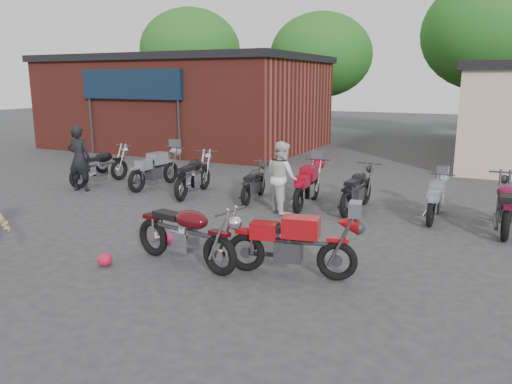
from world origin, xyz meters
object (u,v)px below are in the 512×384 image
at_px(row_bike_2, 194,173).
at_px(row_bike_7, 505,202).
at_px(row_bike_4, 308,183).
at_px(sportbike, 293,241).
at_px(row_bike_0, 101,164).
at_px(row_bike_1, 155,167).
at_px(row_bike_3, 254,181).
at_px(row_bike_5, 357,187).
at_px(person_light, 282,177).
at_px(vintage_motorcycle, 186,230).
at_px(helmet, 105,260).
at_px(person_dark, 79,158).
at_px(row_bike_6, 436,197).

relative_size(row_bike_2, row_bike_7, 1.00).
bearing_deg(row_bike_4, sportbike, -167.32).
relative_size(row_bike_0, row_bike_1, 1.00).
height_order(row_bike_3, row_bike_5, row_bike_5).
bearing_deg(row_bike_7, row_bike_3, 86.44).
height_order(row_bike_0, row_bike_2, row_bike_2).
xyz_separation_m(row_bike_0, row_bike_5, (7.99, 0.28, -0.03)).
height_order(person_light, row_bike_7, person_light).
bearing_deg(row_bike_5, vintage_motorcycle, 165.10).
bearing_deg(helmet, row_bike_0, 133.29).
bearing_deg(sportbike, helmet, -172.00).
bearing_deg(row_bike_4, helmet, 158.50).
xyz_separation_m(sportbike, row_bike_0, (-8.16, 4.36, 0.01)).
relative_size(person_dark, person_light, 1.09).
distance_m(row_bike_0, row_bike_6, 9.84).
distance_m(helmet, row_bike_1, 6.58).
distance_m(vintage_motorcycle, row_bike_0, 7.90).
distance_m(sportbike, row_bike_4, 4.75).
relative_size(person_dark, row_bike_1, 0.88).
bearing_deg(vintage_motorcycle, row_bike_7, 54.53).
distance_m(sportbike, helmet, 3.29).
xyz_separation_m(vintage_motorcycle, person_light, (0.06, 4.04, 0.23)).
xyz_separation_m(row_bike_0, row_bike_2, (3.42, -0.01, 0.00)).
bearing_deg(person_light, row_bike_3, 5.42).
height_order(sportbike, row_bike_1, row_bike_1).
bearing_deg(row_bike_0, helmet, -129.87).
relative_size(row_bike_2, row_bike_3, 1.19).
distance_m(sportbike, row_bike_1, 7.88).
xyz_separation_m(row_bike_2, row_bike_7, (7.83, 0.00, 0.00)).
distance_m(sportbike, row_bike_3, 5.35).
distance_m(person_light, row_bike_3, 1.45).
bearing_deg(row_bike_7, row_bike_5, 82.60).
height_order(person_dark, row_bike_3, person_dark).
bearing_deg(helmet, row_bike_2, 107.06).
xyz_separation_m(person_light, row_bike_5, (1.60, 0.97, -0.28)).
bearing_deg(row_bike_1, row_bike_7, -89.46).
xyz_separation_m(person_light, row_bike_0, (-6.39, 0.69, -0.25)).
relative_size(person_light, row_bike_4, 0.83).
xyz_separation_m(vintage_motorcycle, row_bike_3, (-1.09, 4.85, -0.12)).
height_order(vintage_motorcycle, person_light, person_light).
bearing_deg(row_bike_2, row_bike_4, -95.58).
bearing_deg(row_bike_0, row_bike_1, -72.97).
relative_size(helmet, row_bike_3, 0.14).
bearing_deg(row_bike_7, person_light, 95.63).
bearing_deg(row_bike_1, person_light, -99.97).
bearing_deg(helmet, row_bike_4, 73.28).
relative_size(row_bike_5, row_bike_7, 0.95).
xyz_separation_m(sportbike, row_bike_7, (3.09, 4.35, 0.02)).
height_order(row_bike_3, row_bike_6, same).
bearing_deg(person_dark, helmet, 125.40).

